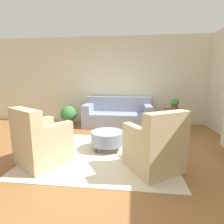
# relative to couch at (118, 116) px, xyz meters

# --- Properties ---
(ground_plane) EXTENTS (16.00, 16.00, 0.00)m
(ground_plane) POSITION_rel_couch_xyz_m (-0.16, -2.15, -0.33)
(ground_plane) COLOR #996638
(wall_back) EXTENTS (9.19, 0.12, 2.80)m
(wall_back) POSITION_rel_couch_xyz_m (-0.16, 0.51, 1.07)
(wall_back) COLOR beige
(wall_back) RESTS_ON ground_plane
(rug) EXTENTS (2.73, 2.21, 0.01)m
(rug) POSITION_rel_couch_xyz_m (-0.16, -2.15, -0.32)
(rug) COLOR beige
(rug) RESTS_ON ground_plane
(couch) EXTENTS (2.09, 0.87, 0.90)m
(couch) POSITION_rel_couch_xyz_m (0.00, 0.00, 0.00)
(couch) COLOR #8E99B2
(couch) RESTS_ON ground_plane
(armchair_left) EXTENTS (1.02, 1.03, 1.00)m
(armchair_left) POSITION_rel_couch_xyz_m (-1.13, -2.66, 0.06)
(armchair_left) COLOR #C6B289
(armchair_left) RESTS_ON rug
(armchair_right) EXTENTS (1.02, 1.03, 1.00)m
(armchair_right) POSITION_rel_couch_xyz_m (0.82, -2.66, 0.06)
(armchair_right) COLOR #C6B289
(armchair_right) RESTS_ON rug
(ottoman_table) EXTENTS (0.68, 0.68, 0.39)m
(ottoman_table) POSITION_rel_couch_xyz_m (-0.07, -1.90, -0.07)
(ottoman_table) COLOR #8E99B2
(ottoman_table) RESTS_ON rug
(side_table) EXTENTS (0.60, 0.60, 0.62)m
(side_table) POSITION_rel_couch_xyz_m (1.64, -0.25, 0.10)
(side_table) COLOR brown
(side_table) RESTS_ON ground_plane
(potted_plant_on_side_table) EXTENTS (0.23, 0.23, 0.31)m
(potted_plant_on_side_table) POSITION_rel_couch_xyz_m (1.64, -0.25, 0.45)
(potted_plant_on_side_table) COLOR brown
(potted_plant_on_side_table) RESTS_ON side_table
(potted_plant_floor) EXTENTS (0.50, 0.50, 0.63)m
(potted_plant_floor) POSITION_rel_couch_xyz_m (-1.56, -0.11, 0.02)
(potted_plant_floor) COLOR brown
(potted_plant_floor) RESTS_ON ground_plane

